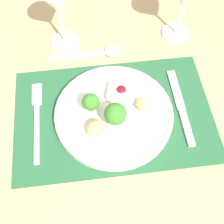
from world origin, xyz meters
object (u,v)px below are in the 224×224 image
object	(u,v)px
wine_glass_far	(59,5)
fork	(37,115)
dinner_plate	(112,113)
knife	(182,111)
spoon	(102,52)

from	to	relation	value
wine_glass_far	fork	bearing A→B (deg)	-108.41
dinner_plate	knife	xyz separation A→B (m)	(0.17, -0.01, -0.01)
knife	spoon	distance (m)	0.27
dinner_plate	wine_glass_far	bearing A→B (deg)	111.23
knife	spoon	world-z (taller)	spoon
fork	wine_glass_far	world-z (taller)	wine_glass_far
knife	spoon	size ratio (longest dim) A/B	1.09
dinner_plate	knife	bearing A→B (deg)	-2.87
dinner_plate	wine_glass_far	distance (m)	0.30
dinner_plate	knife	size ratio (longest dim) A/B	1.29
knife	spoon	bearing A→B (deg)	127.62
spoon	dinner_plate	bearing A→B (deg)	-87.17
knife	wine_glass_far	world-z (taller)	wine_glass_far
dinner_plate	spoon	bearing A→B (deg)	90.23
fork	spoon	world-z (taller)	spoon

